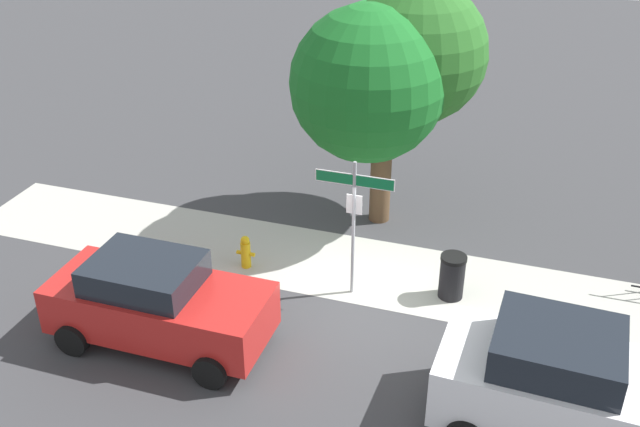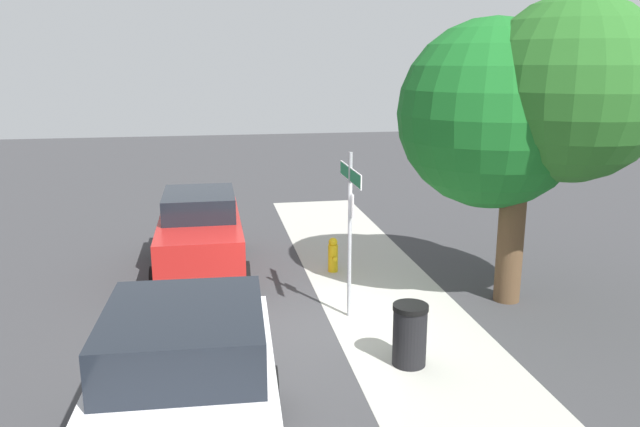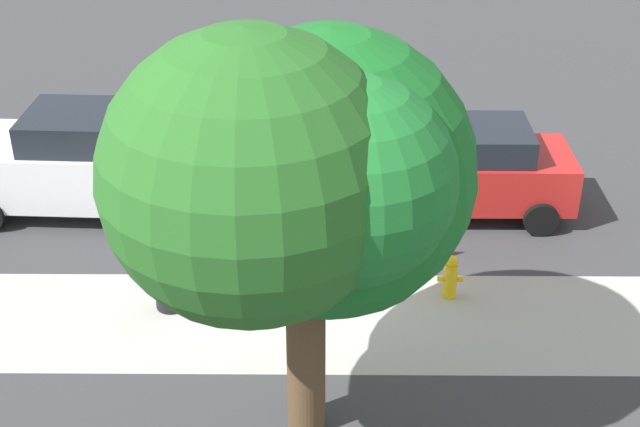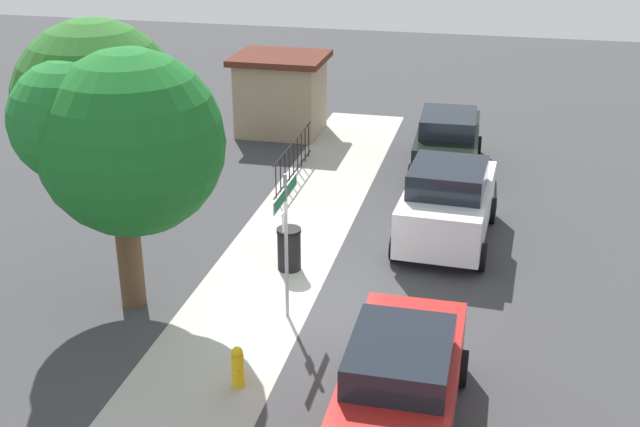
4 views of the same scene
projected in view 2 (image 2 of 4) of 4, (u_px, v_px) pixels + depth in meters
The scene contains 8 objects.
ground_plane at pixel (332, 326), 11.05m from camera, with size 60.00×60.00×0.00m, color #38383A.
sidewalk_strip at pixel (443, 374), 9.35m from camera, with size 24.00×2.60×0.00m, color #A8A79D.
street_sign at pixel (350, 204), 11.01m from camera, with size 1.60×0.07×3.04m.
shade_tree at pixel (528, 103), 11.38m from camera, with size 4.23×4.45×5.71m.
car_red at pixel (200, 233), 13.74m from camera, with size 4.16×1.97×1.76m.
car_white at pixel (186, 403), 6.70m from camera, with size 4.15×2.28×1.99m.
fire_hydrant at pixel (333, 255), 13.85m from camera, with size 0.42×0.22×0.78m.
trash_bin at pixel (410, 334), 9.56m from camera, with size 0.55×0.55×0.98m.
Camera 2 is at (10.06, -2.01, 4.57)m, focal length 35.08 mm.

